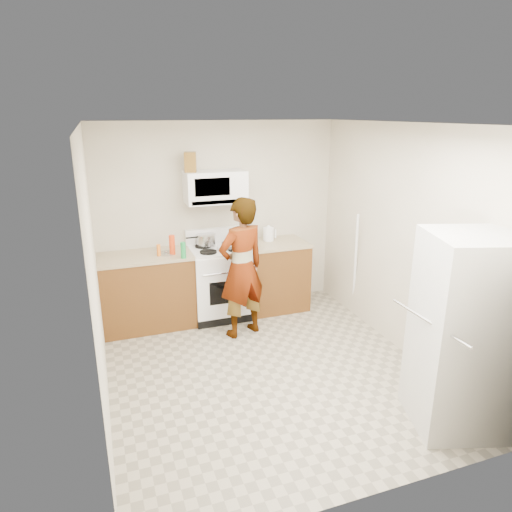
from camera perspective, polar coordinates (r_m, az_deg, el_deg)
name	(u,v)px	position (r m, az deg, el deg)	size (l,w,h in m)	color
floor	(267,369)	(4.97, 1.38, -13.97)	(3.60, 3.60, 0.00)	gray
back_wall	(220,218)	(6.09, -4.53, 4.73)	(3.20, 0.02, 2.50)	beige
right_wall	(405,242)	(5.21, 18.08, 1.66)	(0.02, 3.60, 2.50)	beige
cabinet_left	(147,292)	(5.87, -13.44, -4.40)	(1.12, 0.62, 0.90)	brown
counter_left	(145,256)	(5.72, -13.77, -0.05)	(1.14, 0.64, 0.04)	#9C8A69
cabinet_right	(275,276)	(6.25, 2.40, -2.54)	(0.80, 0.62, 0.90)	brown
counter_right	(276,243)	(6.11, 2.45, 1.58)	(0.82, 0.64, 0.04)	#9C8A69
gas_range	(220,281)	(6.00, -4.51, -3.10)	(0.76, 0.65, 1.13)	white
microwave	(215,187)	(5.81, -5.13, 8.61)	(0.76, 0.38, 0.40)	white
person	(242,268)	(5.36, -1.80, -1.54)	(0.62, 0.40, 1.69)	tan
fridge	(463,334)	(4.19, 24.48, -8.84)	(0.70, 0.70, 1.70)	silver
kettle	(269,234)	(6.16, 1.58, 2.75)	(0.15, 0.15, 0.18)	white
jug	(190,162)	(5.67, -8.21, 11.54)	(0.14, 0.14, 0.24)	brown
saucepan	(206,240)	(5.94, -6.27, 2.05)	(0.24, 0.24, 0.13)	#B8B8BD
tray	(227,247)	(5.81, -3.62, 1.09)	(0.25, 0.16, 0.05)	white
bottle_spray	(172,245)	(5.63, -10.44, 1.37)	(0.07, 0.07, 0.24)	red
bottle_hot_sauce	(159,250)	(5.62, -12.07, 0.72)	(0.05, 0.05, 0.14)	orange
bottle_green_cap	(183,250)	(5.47, -9.09, 0.71)	(0.06, 0.06, 0.20)	#198A3D
pot_lid	(166,253)	(5.70, -11.18, 0.32)	(0.23, 0.23, 0.01)	silver
broom	(355,265)	(6.05, 12.31, -1.06)	(0.03, 0.03, 1.41)	white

